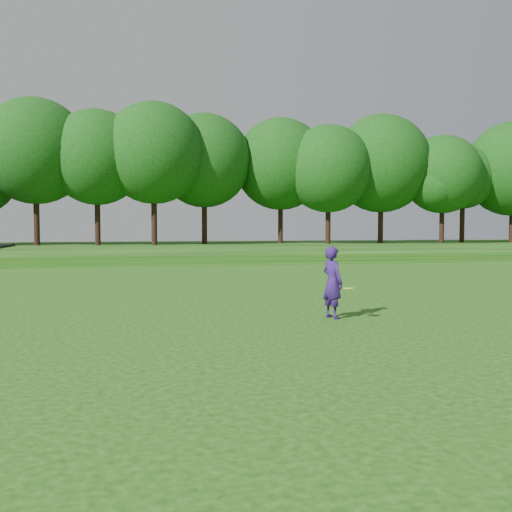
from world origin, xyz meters
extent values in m
plane|color=#15430C|center=(0.00, 0.00, 0.00)|extent=(140.00, 140.00, 0.00)
cube|color=#15430C|center=(0.00, 34.00, 0.30)|extent=(130.00, 30.00, 0.60)
cube|color=gray|center=(0.00, 20.00, 0.02)|extent=(130.00, 1.60, 0.04)
imported|color=navy|center=(2.05, 0.54, 0.86)|extent=(0.60, 0.73, 1.72)
cylinder|color=#BFE924|center=(2.31, 0.10, 0.76)|extent=(0.29, 0.29, 0.04)
camera|label=1|loc=(-2.63, -12.34, 2.21)|focal=40.00mm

